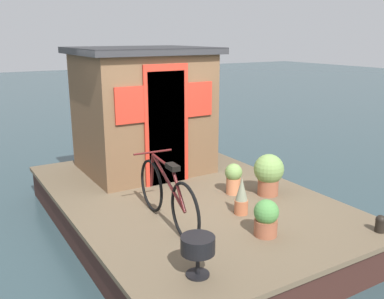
% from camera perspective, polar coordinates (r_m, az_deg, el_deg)
% --- Properties ---
extents(ground_plane, '(60.00, 60.00, 0.00)m').
position_cam_1_polar(ground_plane, '(6.32, -0.95, -10.17)').
color(ground_plane, '#2D4247').
extents(houseboat_deck, '(4.96, 3.32, 0.50)m').
position_cam_1_polar(houseboat_deck, '(6.21, -0.96, -8.07)').
color(houseboat_deck, brown).
rests_on(houseboat_deck, ground_plane).
extents(houseboat_cabin, '(1.85, 2.11, 2.01)m').
position_cam_1_polar(houseboat_cabin, '(7.03, -6.64, 5.35)').
color(houseboat_cabin, brown).
rests_on(houseboat_cabin, houseboat_deck).
extents(bicycle, '(1.63, 0.50, 0.81)m').
position_cam_1_polar(bicycle, '(5.03, -3.40, -6.10)').
color(bicycle, black).
rests_on(bicycle, houseboat_deck).
extents(potted_plant_ivy, '(0.17, 0.17, 0.48)m').
position_cam_1_polar(potted_plant_ivy, '(5.41, 6.66, -6.33)').
color(potted_plant_ivy, '#B2603D').
rests_on(potted_plant_ivy, houseboat_deck).
extents(potted_plant_sage, '(0.42, 0.42, 0.59)m').
position_cam_1_polar(potted_plant_sage, '(6.07, 10.26, -3.09)').
color(potted_plant_sage, '#935138').
rests_on(potted_plant_sage, houseboat_deck).
extents(potted_plant_geranium, '(0.25, 0.25, 0.45)m').
position_cam_1_polar(potted_plant_geranium, '(6.06, 5.59, -3.75)').
color(potted_plant_geranium, '#C6754C').
rests_on(potted_plant_geranium, houseboat_deck).
extents(potted_plant_rosemary, '(0.28, 0.28, 0.43)m').
position_cam_1_polar(potted_plant_rosemary, '(4.90, 9.91, -9.00)').
color(potted_plant_rosemary, '#935138').
rests_on(potted_plant_rosemary, houseboat_deck).
extents(charcoal_grill, '(0.32, 0.32, 0.40)m').
position_cam_1_polar(charcoal_grill, '(4.04, 0.78, -12.94)').
color(charcoal_grill, black).
rests_on(charcoal_grill, houseboat_deck).
extents(mooring_bollard, '(0.12, 0.12, 0.21)m').
position_cam_1_polar(mooring_bollard, '(5.40, 23.97, -9.02)').
color(mooring_bollard, black).
rests_on(mooring_bollard, houseboat_deck).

